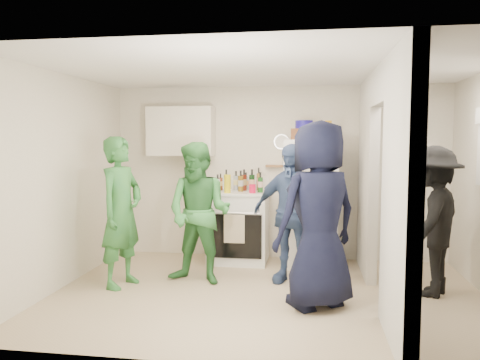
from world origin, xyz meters
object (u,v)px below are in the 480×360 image
at_px(person_navy, 318,215).
at_px(person_nook, 433,221).
at_px(person_green_left, 121,212).
at_px(fridge, 310,203).
at_px(yellow_cup_stack_top, 328,130).
at_px(person_denim, 291,214).
at_px(person_green_center, 199,213).
at_px(wicker_basket, 304,134).
at_px(stove, 239,226).
at_px(blue_bowl, 304,125).

height_order(person_navy, person_nook, person_navy).
bearing_deg(person_green_left, fridge, -44.23).
xyz_separation_m(yellow_cup_stack_top, person_denim, (-0.46, -0.73, -1.01)).
bearing_deg(person_green_center, person_nook, 10.91).
bearing_deg(person_denim, wicker_basket, 103.74).
height_order(stove, person_green_center, person_green_center).
bearing_deg(stove, person_nook, -24.91).
bearing_deg(person_green_center, fridge, 49.34).
bearing_deg(fridge, person_green_center, -142.48).
xyz_separation_m(blue_bowl, person_nook, (1.44, -1.11, -1.10)).
bearing_deg(wicker_basket, blue_bowl, 0.00).
bearing_deg(fridge, blue_bowl, 153.43).
xyz_separation_m(blue_bowl, person_denim, (-0.14, -0.88, -1.09)).
bearing_deg(yellow_cup_stack_top, wicker_basket, 154.89).
distance_m(person_green_left, person_denim, 2.01).
bearing_deg(person_nook, wicker_basket, -96.96).
distance_m(blue_bowl, person_denim, 1.41).
relative_size(yellow_cup_stack_top, person_green_left, 0.14).
distance_m(yellow_cup_stack_top, person_denim, 1.33).
bearing_deg(stove, person_navy, -56.96).
xyz_separation_m(wicker_basket, blue_bowl, (0.00, 0.00, 0.13)).
bearing_deg(fridge, wicker_basket, 153.43).
xyz_separation_m(yellow_cup_stack_top, person_navy, (-0.14, -1.53, -0.89)).
distance_m(fridge, yellow_cup_stack_top, 1.02).
bearing_deg(person_green_left, person_denim, -61.68).
bearing_deg(blue_bowl, person_green_center, -138.93).
bearing_deg(stove, person_denim, -48.32).
relative_size(yellow_cup_stack_top, person_nook, 0.15).
relative_size(wicker_basket, person_navy, 0.18).
relative_size(stove, person_green_left, 0.57).
xyz_separation_m(person_green_center, person_nook, (2.66, -0.04, -0.02)).
height_order(person_green_center, person_denim, person_green_center).
bearing_deg(blue_bowl, fridge, -26.57).
bearing_deg(person_navy, person_green_center, -58.67).
distance_m(fridge, person_nook, 1.71).
distance_m(fridge, blue_bowl, 1.08).
bearing_deg(blue_bowl, yellow_cup_stack_top, -25.11).
distance_m(wicker_basket, person_green_left, 2.65).
bearing_deg(stove, person_green_center, -106.99).
distance_m(person_denim, person_navy, 0.87).
distance_m(person_green_left, person_navy, 2.31).
relative_size(person_denim, person_nook, 1.01).
height_order(person_green_center, person_navy, person_navy).
height_order(person_denim, person_nook, person_denim).
xyz_separation_m(person_denim, person_nook, (1.58, -0.23, -0.01)).
distance_m(blue_bowl, yellow_cup_stack_top, 0.36).
distance_m(wicker_basket, person_navy, 1.89).
bearing_deg(person_navy, fridge, -122.16).
height_order(person_green_left, person_denim, person_green_left).
relative_size(fridge, person_green_center, 1.02).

